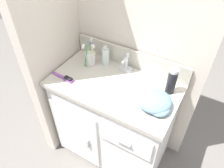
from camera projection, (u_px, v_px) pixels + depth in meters
name	position (u px, v px, depth m)	size (l,w,h in m)	color
ground_plane	(113.00, 148.00, 1.99)	(6.00, 6.00, 0.00)	slate
wall_back	(136.00, 23.00, 1.43)	(1.05, 0.08, 2.20)	beige
wall_left	(50.00, 24.00, 1.42)	(0.08, 0.56, 2.20)	beige
vanity	(113.00, 119.00, 1.70)	(0.87, 0.50, 0.79)	white
backsplash	(130.00, 58.00, 1.56)	(0.87, 0.02, 0.14)	beige
sink_faucet	(126.00, 65.00, 1.53)	(0.09, 0.09, 0.14)	silver
toothbrush_cup	(90.00, 58.00, 1.58)	(0.08, 0.12, 0.19)	silver
soap_dispenser	(106.00, 56.00, 1.57)	(0.05, 0.06, 0.16)	silver
shaving_cream_can	(172.00, 81.00, 1.34)	(0.06, 0.06, 0.18)	black
hairbrush	(65.00, 78.00, 1.48)	(0.18, 0.04, 0.03)	purple
hand_towel	(156.00, 102.00, 1.29)	(0.21, 0.20, 0.07)	#6B8EA8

